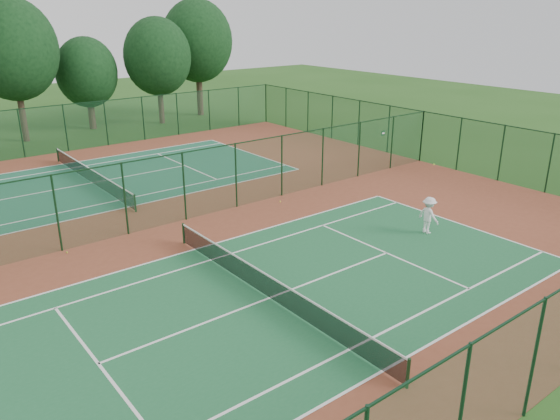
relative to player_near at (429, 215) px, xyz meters
name	(u,v)px	position (x,y,z in m)	size (l,w,h in m)	color
ground	(158,226)	(-9.66, 8.62, -0.90)	(120.00, 120.00, 0.00)	#255119
red_pad	(158,226)	(-9.66, 8.62, -0.90)	(40.00, 36.00, 0.01)	brown
court_near	(269,298)	(-9.66, -0.38, -0.89)	(23.77, 10.97, 0.01)	#1E6137
court_far	(92,183)	(-9.66, 17.62, -0.89)	(23.77, 10.97, 0.01)	#1E5F42
fence_north	(44,131)	(-9.66, 26.62, 0.86)	(40.00, 0.09, 3.50)	#17462A
fence_south	(500,383)	(-9.66, -9.38, 0.86)	(40.00, 0.09, 3.50)	#1B5330
fence_east	(422,136)	(10.34, 8.62, 0.86)	(0.09, 36.00, 3.50)	#174626
fence_divider	(156,192)	(-9.66, 8.62, 0.86)	(40.00, 0.09, 3.50)	#174726
tennis_net_near	(269,285)	(-9.66, -0.38, -0.36)	(0.10, 12.90, 0.97)	#153C1C
tennis_net_far	(91,175)	(-9.66, 17.62, -0.36)	(0.10, 12.90, 0.97)	#14381B
player_near	(429,215)	(0.00, 0.00, 0.00)	(1.14, 0.66, 1.77)	white
stray_ball_a	(184,225)	(-8.62, 7.98, -0.86)	(0.08, 0.08, 0.08)	#ACCD2F
stray_ball_b	(280,202)	(-2.78, 7.74, -0.86)	(0.07, 0.07, 0.07)	yellow
stray_ball_c	(67,252)	(-14.20, 8.21, -0.86)	(0.07, 0.07, 0.07)	#B6D230
evergreen_row	(31,139)	(-9.16, 32.87, -0.90)	(39.00, 5.00, 12.00)	black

